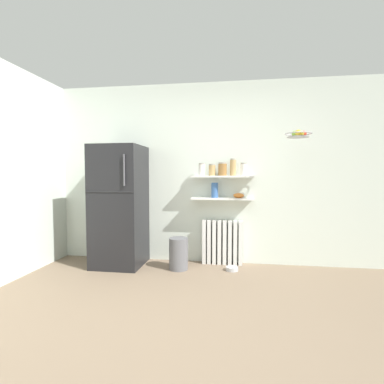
{
  "coord_description": "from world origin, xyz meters",
  "views": [
    {
      "loc": [
        0.45,
        -2.26,
        1.28
      ],
      "look_at": [
        -0.13,
        1.6,
        1.05
      ],
      "focal_mm": 27.55,
      "sensor_mm": 36.0,
      "label": 1
    }
  ],
  "objects_px": {
    "radiator": "(222,242)",
    "shelf_bowl": "(239,196)",
    "vase": "(215,190)",
    "storage_jar_2": "(222,169)",
    "refrigerator": "(120,206)",
    "storage_jar_3": "(233,167)",
    "storage_jar_1": "(212,170)",
    "hanging_fruit_basket": "(299,134)",
    "pet_food_bowl": "(232,269)",
    "storage_jar_0": "(202,170)",
    "trash_bin": "(179,254)",
    "storage_jar_4": "(244,169)"
  },
  "relations": [
    {
      "from": "radiator",
      "to": "shelf_bowl",
      "type": "height_order",
      "value": "shelf_bowl"
    },
    {
      "from": "vase",
      "to": "storage_jar_2",
      "type": "bearing_deg",
      "value": -0.0
    },
    {
      "from": "refrigerator",
      "to": "storage_jar_3",
      "type": "distance_m",
      "value": 1.68
    },
    {
      "from": "storage_jar_1",
      "to": "hanging_fruit_basket",
      "type": "relative_size",
      "value": 0.51
    },
    {
      "from": "radiator",
      "to": "hanging_fruit_basket",
      "type": "xyz_separation_m",
      "value": [
        0.95,
        -0.37,
        1.46
      ]
    },
    {
      "from": "refrigerator",
      "to": "pet_food_bowl",
      "type": "height_order",
      "value": "refrigerator"
    },
    {
      "from": "pet_food_bowl",
      "to": "storage_jar_2",
      "type": "bearing_deg",
      "value": 120.34
    },
    {
      "from": "shelf_bowl",
      "to": "storage_jar_3",
      "type": "bearing_deg",
      "value": -180.0
    },
    {
      "from": "pet_food_bowl",
      "to": "storage_jar_0",
      "type": "bearing_deg",
      "value": 150.28
    },
    {
      "from": "trash_bin",
      "to": "pet_food_bowl",
      "type": "xyz_separation_m",
      "value": [
        0.72,
        0.05,
        -0.19
      ]
    },
    {
      "from": "storage_jar_2",
      "to": "vase",
      "type": "height_order",
      "value": "storage_jar_2"
    },
    {
      "from": "storage_jar_0",
      "to": "storage_jar_1",
      "type": "height_order",
      "value": "storage_jar_0"
    },
    {
      "from": "storage_jar_0",
      "to": "storage_jar_2",
      "type": "relative_size",
      "value": 0.95
    },
    {
      "from": "refrigerator",
      "to": "storage_jar_4",
      "type": "relative_size",
      "value": 9.43
    },
    {
      "from": "storage_jar_0",
      "to": "storage_jar_2",
      "type": "distance_m",
      "value": 0.29
    },
    {
      "from": "refrigerator",
      "to": "vase",
      "type": "distance_m",
      "value": 1.36
    },
    {
      "from": "refrigerator",
      "to": "storage_jar_2",
      "type": "height_order",
      "value": "refrigerator"
    },
    {
      "from": "storage_jar_3",
      "to": "shelf_bowl",
      "type": "xyz_separation_m",
      "value": [
        0.08,
        0.0,
        -0.39
      ]
    },
    {
      "from": "storage_jar_1",
      "to": "storage_jar_4",
      "type": "bearing_deg",
      "value": 0.0
    },
    {
      "from": "shelf_bowl",
      "to": "refrigerator",
      "type": "bearing_deg",
      "value": -172.32
    },
    {
      "from": "refrigerator",
      "to": "vase",
      "type": "height_order",
      "value": "refrigerator"
    },
    {
      "from": "storage_jar_3",
      "to": "trash_bin",
      "type": "distance_m",
      "value": 1.41
    },
    {
      "from": "storage_jar_4",
      "to": "trash_bin",
      "type": "bearing_deg",
      "value": -160.67
    },
    {
      "from": "refrigerator",
      "to": "storage_jar_3",
      "type": "relative_size",
      "value": 7.09
    },
    {
      "from": "shelf_bowl",
      "to": "hanging_fruit_basket",
      "type": "xyz_separation_m",
      "value": [
        0.72,
        -0.34,
        0.79
      ]
    },
    {
      "from": "storage_jar_0",
      "to": "pet_food_bowl",
      "type": "bearing_deg",
      "value": -29.72
    },
    {
      "from": "storage_jar_2",
      "to": "shelf_bowl",
      "type": "distance_m",
      "value": 0.43
    },
    {
      "from": "storage_jar_4",
      "to": "trash_bin",
      "type": "xyz_separation_m",
      "value": [
        -0.86,
        -0.3,
        -1.14
      ]
    },
    {
      "from": "shelf_bowl",
      "to": "trash_bin",
      "type": "bearing_deg",
      "value": -159.24
    },
    {
      "from": "storage_jar_3",
      "to": "shelf_bowl",
      "type": "height_order",
      "value": "storage_jar_3"
    },
    {
      "from": "storage_jar_1",
      "to": "storage_jar_4",
      "type": "distance_m",
      "value": 0.44
    },
    {
      "from": "storage_jar_0",
      "to": "storage_jar_1",
      "type": "relative_size",
      "value": 1.07
    },
    {
      "from": "storage_jar_4",
      "to": "pet_food_bowl",
      "type": "xyz_separation_m",
      "value": [
        -0.15,
        -0.25,
        -1.33
      ]
    },
    {
      "from": "radiator",
      "to": "hanging_fruit_basket",
      "type": "relative_size",
      "value": 1.94
    },
    {
      "from": "storage_jar_0",
      "to": "storage_jar_3",
      "type": "bearing_deg",
      "value": -0.0
    },
    {
      "from": "refrigerator",
      "to": "storage_jar_0",
      "type": "height_order",
      "value": "refrigerator"
    },
    {
      "from": "pet_food_bowl",
      "to": "shelf_bowl",
      "type": "bearing_deg",
      "value": 71.97
    },
    {
      "from": "vase",
      "to": "trash_bin",
      "type": "xyz_separation_m",
      "value": [
        -0.46,
        -0.3,
        -0.85
      ]
    },
    {
      "from": "radiator",
      "to": "storage_jar_4",
      "type": "xyz_separation_m",
      "value": [
        0.29,
        -0.03,
        1.04
      ]
    },
    {
      "from": "storage_jar_3",
      "to": "hanging_fruit_basket",
      "type": "height_order",
      "value": "hanging_fruit_basket"
    },
    {
      "from": "storage_jar_1",
      "to": "storage_jar_0",
      "type": "bearing_deg",
      "value": 180.0
    },
    {
      "from": "radiator",
      "to": "pet_food_bowl",
      "type": "height_order",
      "value": "radiator"
    },
    {
      "from": "hanging_fruit_basket",
      "to": "trash_bin",
      "type": "bearing_deg",
      "value": 178.62
    },
    {
      "from": "storage_jar_4",
      "to": "trash_bin",
      "type": "distance_m",
      "value": 1.46
    },
    {
      "from": "pet_food_bowl",
      "to": "refrigerator",
      "type": "bearing_deg",
      "value": 179.03
    },
    {
      "from": "storage_jar_1",
      "to": "vase",
      "type": "height_order",
      "value": "storage_jar_1"
    },
    {
      "from": "radiator",
      "to": "hanging_fruit_basket",
      "type": "distance_m",
      "value": 1.78
    },
    {
      "from": "storage_jar_0",
      "to": "shelf_bowl",
      "type": "distance_m",
      "value": 0.64
    },
    {
      "from": "storage_jar_1",
      "to": "vase",
      "type": "distance_m",
      "value": 0.29
    },
    {
      "from": "hanging_fruit_basket",
      "to": "storage_jar_2",
      "type": "bearing_deg",
      "value": 160.33
    }
  ]
}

